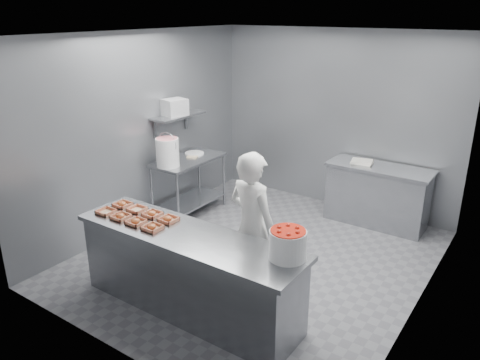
{
  "coord_description": "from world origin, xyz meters",
  "views": [
    {
      "loc": [
        2.87,
        -4.57,
        3.06
      ],
      "look_at": [
        -0.14,
        -0.2,
        1.11
      ],
      "focal_mm": 35.0,
      "sensor_mm": 36.0,
      "label": 1
    }
  ],
  "objects_px": {
    "worker": "(252,227)",
    "strawberry_tub": "(288,243)",
    "tray_5": "(137,209)",
    "tray_6": "(152,214)",
    "back_counter": "(377,195)",
    "appliance": "(175,107)",
    "tray_0": "(106,212)",
    "tray_3": "(152,227)",
    "glaze_bucket": "(167,152)",
    "prep_table": "(189,178)",
    "tray_4": "(122,204)",
    "tray_1": "(121,216)",
    "tray_7": "(168,219)",
    "tray_2": "(136,222)",
    "service_counter": "(189,272)"
  },
  "relations": [
    {
      "from": "worker",
      "to": "strawberry_tub",
      "type": "height_order",
      "value": "worker"
    },
    {
      "from": "worker",
      "to": "appliance",
      "type": "distance_m",
      "value": 2.7
    },
    {
      "from": "tray_4",
      "to": "appliance",
      "type": "height_order",
      "value": "appliance"
    },
    {
      "from": "tray_0",
      "to": "worker",
      "type": "distance_m",
      "value": 1.66
    },
    {
      "from": "tray_7",
      "to": "tray_6",
      "type": "bearing_deg",
      "value": 180.0
    },
    {
      "from": "back_counter",
      "to": "tray_3",
      "type": "xyz_separation_m",
      "value": [
        -1.27,
        -3.37,
        0.47
      ]
    },
    {
      "from": "prep_table",
      "to": "tray_6",
      "type": "xyz_separation_m",
      "value": [
        1.04,
        -1.83,
        0.33
      ]
    },
    {
      "from": "tray_0",
      "to": "tray_5",
      "type": "bearing_deg",
      "value": 45.33
    },
    {
      "from": "tray_0",
      "to": "tray_2",
      "type": "xyz_separation_m",
      "value": [
        0.48,
        -0.0,
        0.0
      ]
    },
    {
      "from": "tray_2",
      "to": "strawberry_tub",
      "type": "xyz_separation_m",
      "value": [
        1.69,
        0.27,
        0.13
      ]
    },
    {
      "from": "tray_7",
      "to": "strawberry_tub",
      "type": "xyz_separation_m",
      "value": [
        1.45,
        0.03,
        0.13
      ]
    },
    {
      "from": "tray_1",
      "to": "strawberry_tub",
      "type": "height_order",
      "value": "strawberry_tub"
    },
    {
      "from": "service_counter",
      "to": "tray_5",
      "type": "height_order",
      "value": "tray_5"
    },
    {
      "from": "back_counter",
      "to": "glaze_bucket",
      "type": "distance_m",
      "value": 3.16
    },
    {
      "from": "prep_table",
      "to": "strawberry_tub",
      "type": "relative_size",
      "value": 3.48
    },
    {
      "from": "tray_3",
      "to": "appliance",
      "type": "xyz_separation_m",
      "value": [
        -1.45,
        2.01,
        0.76
      ]
    },
    {
      "from": "tray_0",
      "to": "glaze_bucket",
      "type": "height_order",
      "value": "glaze_bucket"
    },
    {
      "from": "tray_6",
      "to": "tray_0",
      "type": "bearing_deg",
      "value": -153.03
    },
    {
      "from": "tray_1",
      "to": "appliance",
      "type": "distance_m",
      "value": 2.36
    },
    {
      "from": "service_counter",
      "to": "tray_0",
      "type": "relative_size",
      "value": 13.88
    },
    {
      "from": "tray_0",
      "to": "tray_1",
      "type": "height_order",
      "value": "tray_1"
    },
    {
      "from": "service_counter",
      "to": "tray_1",
      "type": "relative_size",
      "value": 13.88
    },
    {
      "from": "strawberry_tub",
      "to": "tray_2",
      "type": "bearing_deg",
      "value": -170.88
    },
    {
      "from": "prep_table",
      "to": "tray_7",
      "type": "height_order",
      "value": "tray_7"
    },
    {
      "from": "tray_1",
      "to": "tray_5",
      "type": "distance_m",
      "value": 0.24
    },
    {
      "from": "back_counter",
      "to": "glaze_bucket",
      "type": "height_order",
      "value": "glaze_bucket"
    },
    {
      "from": "tray_5",
      "to": "tray_6",
      "type": "bearing_deg",
      "value": -0.0
    },
    {
      "from": "tray_1",
      "to": "worker",
      "type": "bearing_deg",
      "value": 29.95
    },
    {
      "from": "glaze_bucket",
      "to": "appliance",
      "type": "distance_m",
      "value": 0.7
    },
    {
      "from": "tray_6",
      "to": "worker",
      "type": "bearing_deg",
      "value": 25.31
    },
    {
      "from": "prep_table",
      "to": "tray_0",
      "type": "relative_size",
      "value": 6.4
    },
    {
      "from": "tray_0",
      "to": "tray_3",
      "type": "distance_m",
      "value": 0.72
    },
    {
      "from": "tray_7",
      "to": "appliance",
      "type": "distance_m",
      "value": 2.41
    },
    {
      "from": "prep_table",
      "to": "tray_3",
      "type": "relative_size",
      "value": 6.4
    },
    {
      "from": "back_counter",
      "to": "strawberry_tub",
      "type": "distance_m",
      "value": 3.16
    },
    {
      "from": "tray_6",
      "to": "appliance",
      "type": "bearing_deg",
      "value": 124.41
    },
    {
      "from": "tray_1",
      "to": "strawberry_tub",
      "type": "bearing_deg",
      "value": 8.0
    },
    {
      "from": "tray_5",
      "to": "tray_7",
      "type": "xyz_separation_m",
      "value": [
        0.48,
        -0.0,
        0.0
      ]
    },
    {
      "from": "tray_6",
      "to": "tray_5",
      "type": "bearing_deg",
      "value": 180.0
    },
    {
      "from": "prep_table",
      "to": "appliance",
      "type": "bearing_deg",
      "value": -159.68
    },
    {
      "from": "tray_6",
      "to": "appliance",
      "type": "xyz_separation_m",
      "value": [
        -1.21,
        1.77,
        0.76
      ]
    },
    {
      "from": "tray_4",
      "to": "tray_7",
      "type": "distance_m",
      "value": 0.72
    },
    {
      "from": "tray_3",
      "to": "glaze_bucket",
      "type": "distance_m",
      "value": 2.09
    },
    {
      "from": "strawberry_tub",
      "to": "appliance",
      "type": "bearing_deg",
      "value": 149.08
    },
    {
      "from": "service_counter",
      "to": "tray_5",
      "type": "xyz_separation_m",
      "value": [
        -0.85,
        0.12,
        0.47
      ]
    },
    {
      "from": "back_counter",
      "to": "appliance",
      "type": "xyz_separation_m",
      "value": [
        -2.72,
        -1.36,
        1.23
      ]
    },
    {
      "from": "tray_7",
      "to": "appliance",
      "type": "xyz_separation_m",
      "value": [
        -1.45,
        1.77,
        0.76
      ]
    },
    {
      "from": "glaze_bucket",
      "to": "tray_2",
      "type": "bearing_deg",
      "value": -57.33
    },
    {
      "from": "tray_0",
      "to": "tray_4",
      "type": "xyz_separation_m",
      "value": [
        -0.0,
        0.24,
        0.0
      ]
    },
    {
      "from": "tray_2",
      "to": "tray_5",
      "type": "distance_m",
      "value": 0.34
    }
  ]
}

